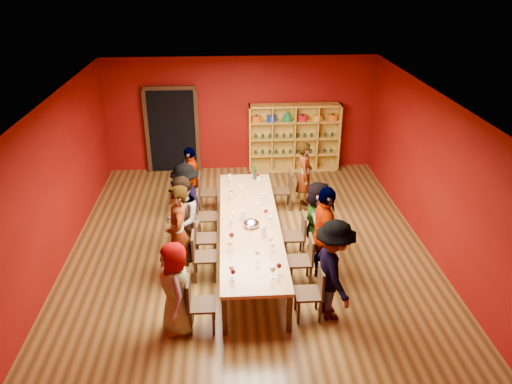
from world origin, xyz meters
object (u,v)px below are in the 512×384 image
chair_person_right_0 (313,290)px  person_left_2 (182,220)px  shelving_unit (294,134)px  chair_person_right_4 (285,188)px  chair_person_left_2 (201,236)px  spittoon_bowl (251,223)px  person_left_0 (176,288)px  person_right_1 (324,236)px  chair_person_left_1 (200,254)px  person_left_1 (178,234)px  chair_person_left_3 (203,214)px  person_right_4 (305,176)px  wine_bottle (255,174)px  person_right_2 (317,220)px  chair_person_left_4 (205,190)px  chair_person_left_0 (197,301)px  chair_person_right_1 (305,258)px  tasting_table (250,224)px  person_left_3 (186,201)px  person_left_4 (191,180)px  chair_person_right_2 (298,233)px  person_right_0 (334,270)px

chair_person_right_0 → person_left_2: bearing=140.0°
shelving_unit → chair_person_right_4: bearing=-101.9°
chair_person_right_0 → chair_person_right_4: 3.83m
chair_person_left_2 → spittoon_bowl: bearing=-10.6°
person_left_0 → person_left_2: bearing=168.2°
person_right_1 → chair_person_right_0: bearing=158.8°
chair_person_left_1 → person_left_1: bearing=180.0°
shelving_unit → chair_person_left_3: bearing=-123.6°
chair_person_right_4 → person_right_4: bearing=0.0°
wine_bottle → chair_person_left_1: bearing=-113.1°
chair_person_left_3 → person_right_2: bearing=-22.4°
person_left_1 → chair_person_left_4: size_ratio=2.03×
chair_person_left_0 → chair_person_right_1: (1.82, 1.11, 0.00)m
person_left_0 → person_right_4: person_right_4 is taller
tasting_table → chair_person_right_1: size_ratio=5.06×
chair_person_left_1 → chair_person_left_3: bearing=90.0°
chair_person_left_1 → chair_person_left_4: size_ratio=1.00×
chair_person_right_0 → person_right_4: (0.43, 3.83, 0.29)m
tasting_table → spittoon_bowl: bearing=-83.9°
person_left_0 → person_left_3: bearing=167.4°
person_left_0 → person_left_4: size_ratio=0.99×
person_left_3 → person_right_2: 2.64m
person_left_4 → chair_person_right_0: 4.37m
chair_person_left_0 → person_left_4: (-0.28, 4.00, 0.27)m
shelving_unit → chair_person_left_4: shelving_unit is taller
chair_person_left_3 → person_right_4: (2.25, 1.15, 0.29)m
person_left_1 → chair_person_left_2: (0.35, 0.64, -0.41)m
chair_person_left_3 → person_right_1: size_ratio=0.49×
person_left_2 → chair_person_left_3: bearing=161.1°
chair_person_right_2 → person_right_4: (0.43, 2.04, 0.29)m
chair_person_right_1 → chair_person_left_0: bearing=-148.7°
person_right_1 → chair_person_left_3: bearing=48.9°
tasting_table → person_left_0: bearing=-121.1°
person_left_2 → chair_person_right_0: (2.16, -1.81, -0.35)m
person_left_4 → person_right_4: (2.54, 0.00, 0.02)m
person_left_3 → person_right_4: 2.81m
chair_person_left_1 → chair_person_left_2: 0.64m
person_left_3 → person_right_1: 3.02m
person_left_1 → chair_person_left_4: bearing=165.9°
person_left_3 → person_right_1: (2.46, -1.75, 0.12)m
person_right_1 → wine_bottle: person_right_1 is taller
chair_person_left_0 → person_left_2: 2.04m
chair_person_left_0 → person_right_4: person_right_4 is taller
person_left_3 → chair_person_left_2: bearing=-3.1°
chair_person_left_0 → person_left_2: size_ratio=0.53×
person_left_3 → chair_person_left_4: person_left_3 is taller
person_right_0 → person_right_4: size_ratio=1.08×
chair_person_right_2 → chair_person_right_4: 2.04m
spittoon_bowl → tasting_table: bearing=96.1°
chair_person_right_0 → spittoon_bowl: size_ratio=3.00×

